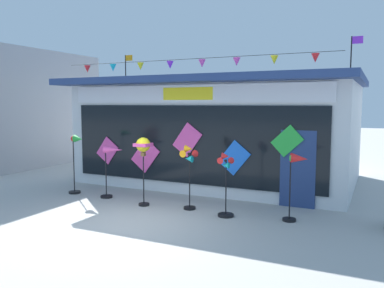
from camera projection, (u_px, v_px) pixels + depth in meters
name	position (u px, v px, depth m)	size (l,w,h in m)	color
ground_plane	(127.00, 223.00, 8.86)	(80.00, 80.00, 0.00)	#ADAAA5
kite_shop_building	(223.00, 130.00, 13.86)	(9.14, 6.33, 4.70)	silver
wind_spinner_far_left	(77.00, 154.00, 11.62)	(0.60, 0.35, 1.75)	black
wind_spinner_left	(111.00, 162.00, 11.06)	(0.72, 0.34, 1.49)	black
wind_spinner_center_left	(143.00, 149.00, 10.22)	(0.38, 0.38, 1.80)	black
wind_spinner_center_right	(189.00, 164.00, 9.87)	(0.43, 0.31, 1.64)	black
wind_spinner_right	(226.00, 181.00, 9.27)	(0.38, 0.38, 1.53)	black
wind_spinner_far_right	(297.00, 173.00, 8.83)	(0.56, 0.31, 1.57)	black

